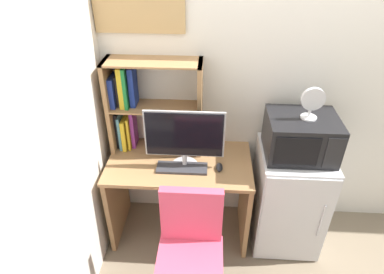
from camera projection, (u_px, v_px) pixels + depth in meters
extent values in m
cube|color=silver|center=(367.00, 85.00, 2.49)|extent=(6.40, 0.04, 2.60)
cube|color=#997047|center=(179.00, 163.00, 2.59)|extent=(1.12, 0.61, 0.03)
cube|color=#997047|center=(117.00, 196.00, 2.83)|extent=(0.04, 0.55, 0.74)
cube|color=#997047|center=(245.00, 202.00, 2.77)|extent=(0.04, 0.55, 0.74)
cube|color=#997047|center=(111.00, 106.00, 2.56)|extent=(0.03, 0.24, 0.74)
cube|color=#997047|center=(200.00, 109.00, 2.52)|extent=(0.03, 0.24, 0.74)
cube|color=#997047|center=(152.00, 62.00, 2.34)|extent=(0.72, 0.24, 0.01)
cube|color=#997047|center=(155.00, 107.00, 2.54)|extent=(0.65, 0.24, 0.01)
cube|color=black|center=(119.00, 128.00, 2.70)|extent=(0.02, 0.15, 0.31)
cube|color=teal|center=(122.00, 130.00, 2.69)|extent=(0.02, 0.19, 0.29)
cube|color=gold|center=(126.00, 132.00, 2.69)|extent=(0.03, 0.20, 0.26)
cube|color=gold|center=(130.00, 130.00, 2.70)|extent=(0.02, 0.18, 0.28)
cube|color=purple|center=(134.00, 128.00, 2.70)|extent=(0.03, 0.14, 0.31)
cube|color=navy|center=(114.00, 90.00, 2.50)|extent=(0.04, 0.19, 0.23)
cube|color=black|center=(119.00, 89.00, 2.51)|extent=(0.03, 0.14, 0.24)
cube|color=gold|center=(123.00, 85.00, 2.48)|extent=(0.04, 0.18, 0.32)
cube|color=#197233|center=(127.00, 86.00, 2.47)|extent=(0.03, 0.19, 0.32)
cube|color=navy|center=(133.00, 86.00, 2.49)|extent=(0.04, 0.15, 0.30)
cylinder|color=#B7B7BC|center=(185.00, 165.00, 2.53)|extent=(0.20, 0.20, 0.02)
cylinder|color=#B7B7BC|center=(185.00, 159.00, 2.50)|extent=(0.04, 0.04, 0.09)
cube|color=#B7B7BC|center=(184.00, 134.00, 2.38)|extent=(0.58, 0.01, 0.37)
cube|color=black|center=(184.00, 134.00, 2.38)|extent=(0.56, 0.02, 0.35)
cube|color=#333338|center=(182.00, 168.00, 2.50)|extent=(0.38, 0.14, 0.02)
ellipsoid|color=black|center=(219.00, 167.00, 2.49)|extent=(0.05, 0.10, 0.03)
cube|color=silver|center=(288.00, 197.00, 2.71)|extent=(0.53, 0.54, 0.89)
cube|color=silver|center=(294.00, 223.00, 2.48)|extent=(0.51, 0.01, 0.85)
cylinder|color=#B2B2B7|center=(321.00, 221.00, 2.43)|extent=(0.01, 0.01, 0.31)
cube|color=black|center=(301.00, 136.00, 2.39)|extent=(0.49, 0.40, 0.30)
cube|color=black|center=(297.00, 152.00, 2.22)|extent=(0.29, 0.01, 0.23)
cube|color=black|center=(334.00, 154.00, 2.21)|extent=(0.12, 0.01, 0.24)
cylinder|color=silver|center=(309.00, 117.00, 2.30)|extent=(0.11, 0.11, 0.01)
cylinder|color=silver|center=(310.00, 113.00, 2.28)|extent=(0.02, 0.02, 0.06)
cylinder|color=silver|center=(313.00, 99.00, 2.21)|extent=(0.16, 0.03, 0.16)
cube|color=#D84766|center=(190.00, 264.00, 2.15)|extent=(0.43, 0.43, 0.07)
cube|color=#D84766|center=(191.00, 215.00, 2.18)|extent=(0.41, 0.06, 0.43)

